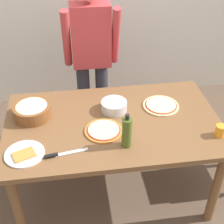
# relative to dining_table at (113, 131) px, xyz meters

# --- Properties ---
(ground) EXTENTS (8.00, 8.00, 0.00)m
(ground) POSITION_rel_dining_table_xyz_m (0.00, 0.00, -0.67)
(ground) COLOR brown
(dining_table) EXTENTS (1.60, 0.96, 0.76)m
(dining_table) POSITION_rel_dining_table_xyz_m (0.00, 0.00, 0.00)
(dining_table) COLOR brown
(dining_table) RESTS_ON ground
(person_cook) EXTENTS (0.49, 0.25, 1.62)m
(person_cook) POSITION_rel_dining_table_xyz_m (-0.09, 0.76, 0.27)
(person_cook) COLOR #2D2D38
(person_cook) RESTS_ON ground
(pizza_raw_on_board) EXTENTS (0.28, 0.28, 0.02)m
(pizza_raw_on_board) POSITION_rel_dining_table_xyz_m (0.40, 0.14, 0.10)
(pizza_raw_on_board) COLOR beige
(pizza_raw_on_board) RESTS_ON dining_table
(pizza_cooked_on_tray) EXTENTS (0.27, 0.27, 0.02)m
(pizza_cooked_on_tray) POSITION_rel_dining_table_xyz_m (-0.08, -0.11, 0.10)
(pizza_cooked_on_tray) COLOR #C67A33
(pizza_cooked_on_tray) RESTS_ON dining_table
(plate_with_slice) EXTENTS (0.26, 0.26, 0.02)m
(plate_with_slice) POSITION_rel_dining_table_xyz_m (-0.62, -0.27, 0.10)
(plate_with_slice) COLOR white
(plate_with_slice) RESTS_ON dining_table
(popcorn_bowl) EXTENTS (0.28, 0.28, 0.11)m
(popcorn_bowl) POSITION_rel_dining_table_xyz_m (-0.59, 0.14, 0.15)
(popcorn_bowl) COLOR brown
(popcorn_bowl) RESTS_ON dining_table
(mixing_bowl_steel) EXTENTS (0.20, 0.20, 0.08)m
(mixing_bowl_steel) POSITION_rel_dining_table_xyz_m (0.03, 0.14, 0.13)
(mixing_bowl_steel) COLOR #B7B7BC
(mixing_bowl_steel) RESTS_ON dining_table
(olive_oil_bottle) EXTENTS (0.07, 0.07, 0.26)m
(olive_oil_bottle) POSITION_rel_dining_table_xyz_m (0.05, -0.27, 0.20)
(olive_oil_bottle) COLOR #47561E
(olive_oil_bottle) RESTS_ON dining_table
(cup_orange) EXTENTS (0.07, 0.07, 0.08)m
(cup_orange) POSITION_rel_dining_table_xyz_m (0.72, -0.26, 0.13)
(cup_orange) COLOR orange
(cup_orange) RESTS_ON dining_table
(chef_knife) EXTENTS (0.29, 0.07, 0.02)m
(chef_knife) POSITION_rel_dining_table_xyz_m (-0.39, -0.30, 0.10)
(chef_knife) COLOR silver
(chef_knife) RESTS_ON dining_table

